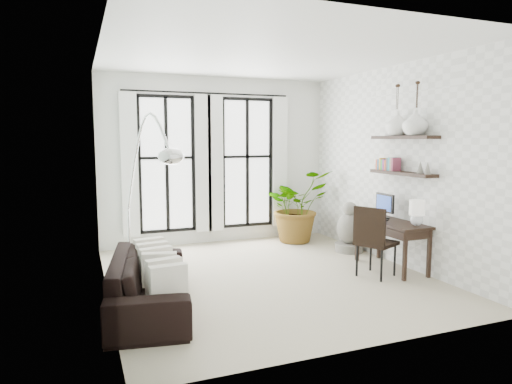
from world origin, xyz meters
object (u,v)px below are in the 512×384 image
sofa (150,281)px  arc_lamp (147,154)px  desk_chair (373,237)px  buddha (349,231)px  desk (394,225)px  plant (296,206)px

sofa → arc_lamp: size_ratio=0.94×
desk_chair → buddha: desk_chair is taller
desk_chair → arc_lamp: arc_lamp is taller
arc_lamp → desk: bearing=-6.3°
plant → arc_lamp: bearing=-148.3°
arc_lamp → buddha: arc_lamp is taller
arc_lamp → desk_chair: bearing=-11.2°
sofa → plant: bearing=-41.9°
plant → buddha: 1.26m
buddha → arc_lamp: bearing=-167.2°
desk → buddha: desk is taller
sofa → arc_lamp: 1.64m
desk_chair → arc_lamp: (-3.12, 0.62, 1.23)m
desk → desk_chair: size_ratio=1.22×
plant → desk_chair: 2.56m
arc_lamp → sofa: bearing=-99.0°
desk_chair → plant: bearing=64.6°
desk → sofa: bearing=-176.3°
plant → arc_lamp: 3.86m
sofa → arc_lamp: (0.10, 0.65, 1.50)m
buddha → sofa: bearing=-158.5°
desk → buddha: size_ratio=1.42×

